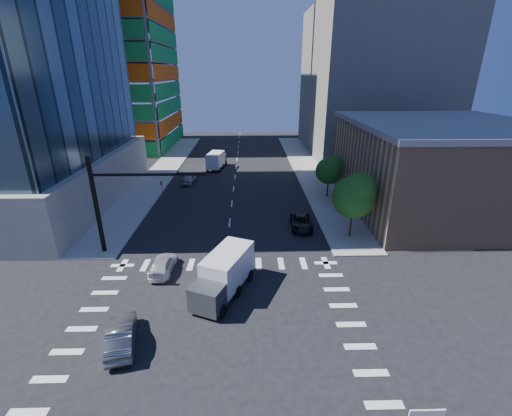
{
  "coord_description": "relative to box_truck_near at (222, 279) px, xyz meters",
  "views": [
    {
      "loc": [
        2.13,
        -17.34,
        15.86
      ],
      "look_at": [
        2.74,
        8.0,
        5.74
      ],
      "focal_mm": 24.0,
      "sensor_mm": 36.0,
      "label": 1
    }
  ],
  "objects": [
    {
      "name": "ground",
      "position": [
        -0.13,
        -4.59,
        -1.4
      ],
      "size": [
        160.0,
        160.0,
        0.0
      ],
      "primitive_type": "plane",
      "color": "black",
      "rests_on": "ground"
    },
    {
      "name": "road_markings",
      "position": [
        -0.13,
        -4.59,
        -1.39
      ],
      "size": [
        20.0,
        20.0,
        0.01
      ],
      "primitive_type": "cube",
      "color": "silver",
      "rests_on": "ground"
    },
    {
      "name": "sidewalk_ne",
      "position": [
        12.37,
        35.41,
        -1.32
      ],
      "size": [
        5.0,
        60.0,
        0.15
      ],
      "primitive_type": "cube",
      "color": "gray",
      "rests_on": "ground"
    },
    {
      "name": "sidewalk_nw",
      "position": [
        -12.63,
        35.41,
        -1.32
      ],
      "size": [
        5.0,
        60.0,
        0.15
      ],
      "primitive_type": "cube",
      "color": "gray",
      "rests_on": "ground"
    },
    {
      "name": "construction_building",
      "position": [
        -27.55,
        57.34,
        23.22
      ],
      "size": [
        25.16,
        34.5,
        70.6
      ],
      "color": "gray",
      "rests_on": "ground"
    },
    {
      "name": "commercial_building",
      "position": [
        24.87,
        17.41,
        3.92
      ],
      "size": [
        20.5,
        22.5,
        10.6
      ],
      "color": "tan",
      "rests_on": "ground"
    },
    {
      "name": "bg_building_ne",
      "position": [
        26.87,
        50.41,
        12.6
      ],
      "size": [
        24.0,
        30.0,
        28.0
      ],
      "primitive_type": "cube",
      "color": "slate",
      "rests_on": "ground"
    },
    {
      "name": "signal_mast_nw",
      "position": [
        -10.13,
        6.91,
        4.1
      ],
      "size": [
        10.2,
        0.4,
        9.0
      ],
      "color": "black",
      "rests_on": "sidewalk_nw"
    },
    {
      "name": "tree_south",
      "position": [
        12.5,
        9.31,
        3.29
      ],
      "size": [
        4.16,
        4.16,
        6.82
      ],
      "color": "#382316",
      "rests_on": "sidewalk_ne"
    },
    {
      "name": "tree_north",
      "position": [
        12.8,
        21.31,
        2.59
      ],
      "size": [
        3.54,
        3.52,
        5.78
      ],
      "color": "#382316",
      "rests_on": "sidewalk_ne"
    },
    {
      "name": "car_nb_far",
      "position": [
        7.76,
        11.88,
        -0.74
      ],
      "size": [
        2.43,
        4.85,
        1.32
      ],
      "primitive_type": "imported",
      "rotation": [
        0.0,
        0.0,
        -0.05
      ],
      "color": "black",
      "rests_on": "ground"
    },
    {
      "name": "car_sb_near",
      "position": [
        -5.29,
        3.41,
        -0.76
      ],
      "size": [
        1.92,
        4.43,
        1.27
      ],
      "primitive_type": "imported",
      "rotation": [
        0.0,
        0.0,
        3.11
      ],
      "color": "white",
      "rests_on": "ground"
    },
    {
      "name": "car_sb_mid",
      "position": [
        -6.96,
        28.3,
        -0.73
      ],
      "size": [
        1.98,
        4.08,
        1.34
      ],
      "primitive_type": "imported",
      "rotation": [
        0.0,
        0.0,
        3.04
      ],
      "color": "#A8ACB0",
      "rests_on": "ground"
    },
    {
      "name": "car_sb_cross",
      "position": [
        -5.93,
        -5.04,
        -0.66
      ],
      "size": [
        2.58,
        4.7,
        1.47
      ],
      "primitive_type": "imported",
      "rotation": [
        0.0,
        0.0,
        3.38
      ],
      "color": "#56585C",
      "rests_on": "ground"
    },
    {
      "name": "box_truck_near",
      "position": [
        0.0,
        0.0,
        0.0
      ],
      "size": [
        4.74,
        6.54,
        3.16
      ],
      "rotation": [
        0.0,
        0.0,
        -0.41
      ],
      "color": "black",
      "rests_on": "ground"
    },
    {
      "name": "box_truck_far",
      "position": [
        -3.43,
        36.9,
        -0.08
      ],
      "size": [
        3.34,
        5.99,
        2.97
      ],
      "rotation": [
        0.0,
        0.0,
        2.97
      ],
      "color": "black",
      "rests_on": "ground"
    }
  ]
}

